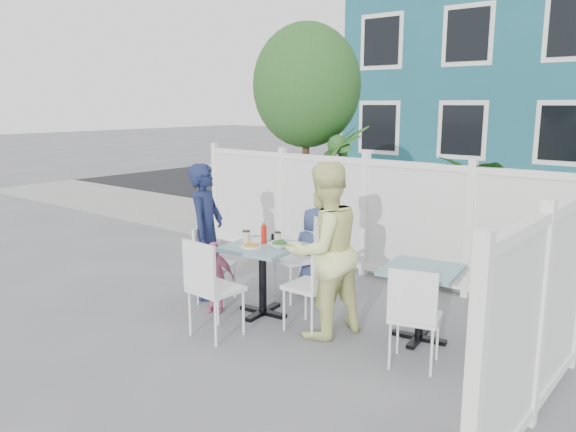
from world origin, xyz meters
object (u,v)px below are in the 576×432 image
Objects in this scene: boy at (314,252)px; woman at (324,250)px; toddler at (214,277)px; chair_near at (209,282)px; chair_left at (210,258)px; utility_cabinet at (298,196)px; chair_right at (316,279)px; main_table at (263,261)px; chair_back at (302,250)px; man at (206,231)px; spare_table at (421,284)px.

woman is at bearing 112.49° from boy.
boy is 1.29m from toddler.
chair_left is at bearing 139.42° from chair_near.
woman is at bearing -58.08° from utility_cabinet.
chair_right is at bearing -11.81° from toddler.
chair_right is at bearing -1.87° from main_table.
utility_cabinet is 1.28× the size of chair_near.
chair_back reaches higher than main_table.
main_table is at bearing 94.48° from chair_near.
chair_near is 1.71m from boy.
man is (-0.94, 0.84, 0.23)m from chair_near.
chair_left is 1.11m from chair_back.
utility_cabinet reaches higher than boy.
man is 1.49× the size of boy.
man reaches higher than chair_right.
chair_back is 1.18m from woman.
toddler is at bearing -150.40° from main_table.
chair_back reaches higher than toddler.
man is 1.76m from woman.
main_table is 0.51× the size of man.
man is 1.33m from boy.
chair_back is at bearing 44.59° from chair_right.
chair_near reaches higher than toddler.
main_table is at bearing -75.65° from woman.
spare_table is 2.64m from man.
utility_cabinet reaches higher than chair_back.
boy is at bearing 36.76° from chair_right.
main_table is 0.76× the size of boy.
toddler is (1.84, -3.86, -0.24)m from utility_cabinet.
chair_near is at bearing -70.52° from toddler.
chair_left is at bearing -146.04° from man.
boy is (0.06, 0.16, -0.04)m from chair_back.
chair_near reaches higher than spare_table.
spare_table is at bearing 40.53° from chair_near.
woman is at bearing -149.70° from spare_table.
utility_cabinet reaches higher than chair_right.
woman reaches higher than chair_right.
utility_cabinet reaches higher than spare_table.
chair_right reaches higher than spare_table.
boy is 1.35× the size of toddler.
main_table is 0.89m from woman.
chair_near is at bearing 112.32° from chair_back.
woman is (0.82, 0.80, 0.30)m from chair_near.
chair_left is at bearing -76.39° from utility_cabinet.
main_table is 0.83× the size of chair_back.
utility_cabinet is at bearing -67.19° from boy.
chair_near is 1.18m from woman.
woman reaches higher than spare_table.
boy reaches higher than main_table.
toddler is (0.29, -0.21, -0.12)m from chair_left.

